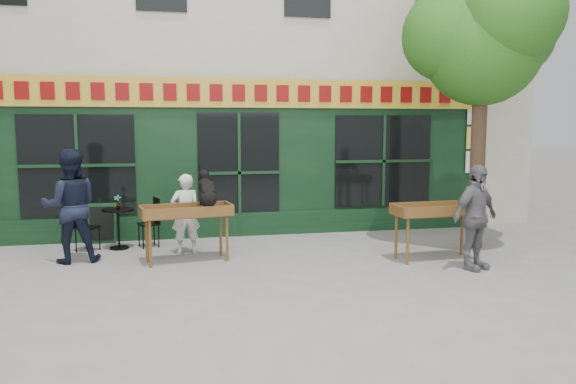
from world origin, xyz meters
The scene contains 14 objects.
ground centered at (0.00, 0.00, 0.00)m, with size 80.00×80.00×0.00m, color slate.
building centered at (0.00, 5.97, 4.97)m, with size 14.00×7.26×10.00m.
street_tree centered at (4.34, 0.36, 4.11)m, with size 3.05×2.90×5.60m.
book_cart_center centered at (-1.16, 0.29, 0.82)m, with size 1.58×0.85×0.99m.
dog centered at (-0.81, 0.24, 1.29)m, with size 0.34×0.60×0.60m, color black, non-canonical shape.
woman centered at (-1.16, 0.94, 0.73)m, with size 0.54×0.35×1.47m, color silver.
book_cart_right centered at (3.10, -0.46, 0.82)m, with size 1.53×0.69×0.99m.
man_right centered at (3.40, -1.21, 0.86)m, with size 1.01×0.42×1.72m, color #5F5E63.
bistro_table centered at (-2.40, 1.58, 0.54)m, with size 0.60×0.60×0.76m.
bistro_chair_left centered at (-3.03, 1.52, 0.56)m, with size 0.49×0.49×0.95m.
bistro_chair_right centered at (-1.77, 1.65, 0.56)m, with size 0.46×0.45×0.95m.
potted_plant centered at (-2.40, 1.58, 0.90)m, with size 0.14×0.10×0.27m, color gray.
man_left centered at (-3.10, 0.68, 0.97)m, with size 0.95×0.74×1.95m, color black.
chalkboard centered at (-2.78, 2.19, 0.40)m, with size 0.57×0.22×0.79m.
Camera 1 is at (-1.43, -9.35, 2.37)m, focal length 35.00 mm.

